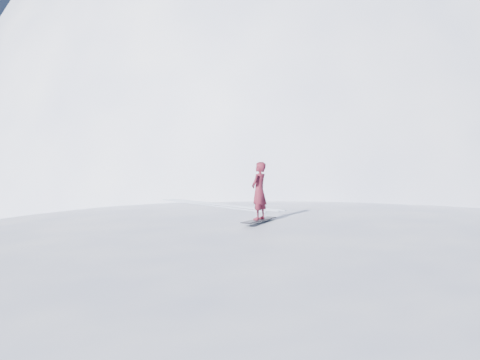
{
  "coord_description": "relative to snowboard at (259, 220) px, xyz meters",
  "views": [
    {
      "loc": [
        -10.07,
        -12.09,
        4.33
      ],
      "look_at": [
        -1.57,
        1.27,
        3.5
      ],
      "focal_mm": 40.0,
      "sensor_mm": 36.0,
      "label": 1
    }
  ],
  "objects": [
    {
      "name": "ground",
      "position": [
        1.57,
        -0.27,
        -2.41
      ],
      "size": [
        400.0,
        400.0,
        0.0
      ],
      "primitive_type": "plane",
      "color": "white",
      "rests_on": "ground"
    },
    {
      "name": "peak_shoulder",
      "position": [
        11.57,
        19.73,
        -2.41
      ],
      "size": [
        28.0,
        24.0,
        18.0
      ],
      "primitive_type": "ellipsoid",
      "color": "white",
      "rests_on": "ground"
    },
    {
      "name": "summit_peak",
      "position": [
        23.57,
        25.73,
        -2.41
      ],
      "size": [
        60.0,
        56.0,
        56.0
      ],
      "primitive_type": "ellipsoid",
      "color": "white",
      "rests_on": "ground"
    },
    {
      "name": "snowboarder",
      "position": [
        0.0,
        0.0,
        0.83
      ],
      "size": [
        0.7,
        0.62,
        1.63
      ],
      "primitive_type": "imported",
      "rotation": [
        0.0,
        0.0,
        3.61
      ],
      "color": "maroon",
      "rests_on": "snowboard"
    },
    {
      "name": "snowboard",
      "position": [
        0.0,
        0.0,
        0.0
      ],
      "size": [
        1.55,
        0.99,
        0.03
      ],
      "primitive_type": "cube",
      "rotation": [
        0.0,
        0.0,
        0.47
      ],
      "color": "black",
      "rests_on": "near_ridge"
    },
    {
      "name": "board_tracks",
      "position": [
        1.23,
        4.53,
        0.01
      ],
      "size": [
        1.78,
        5.94,
        0.04
      ],
      "color": "silver",
      "rests_on": "ground"
    },
    {
      "name": "near_ridge",
      "position": [
        2.57,
        2.73,
        -2.41
      ],
      "size": [
        36.0,
        28.0,
        4.8
      ],
      "primitive_type": "ellipsoid",
      "color": "white",
      "rests_on": "ground"
    },
    {
      "name": "wind_bumps",
      "position": [
        1.01,
        1.85,
        -2.41
      ],
      "size": [
        16.0,
        14.4,
        1.0
      ],
      "color": "white",
      "rests_on": "ground"
    }
  ]
}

